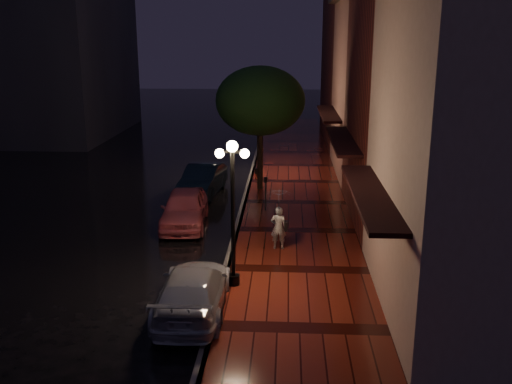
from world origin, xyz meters
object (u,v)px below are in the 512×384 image
at_px(streetlamp_near, 233,205).
at_px(silver_car, 193,290).
at_px(street_tree, 260,103).
at_px(navy_car, 203,180).
at_px(streetlamp_far, 258,128).
at_px(pink_car, 184,208).
at_px(woman_with_umbrella, 279,210).
at_px(parking_meter, 266,190).

relative_size(streetlamp_near, silver_car, 0.97).
height_order(street_tree, navy_car, street_tree).
height_order(streetlamp_far, pink_car, streetlamp_far).
distance_m(navy_car, silver_car, 11.89).
xyz_separation_m(streetlamp_near, silver_car, (-0.95, -1.52, -1.96)).
relative_size(streetlamp_far, navy_car, 1.00).
height_order(street_tree, woman_with_umbrella, street_tree).
bearing_deg(streetlamp_near, woman_with_umbrella, 67.24).
bearing_deg(navy_car, silver_car, -76.58).
relative_size(pink_car, navy_car, 0.98).
xyz_separation_m(streetlamp_far, silver_car, (-0.95, -15.52, -1.96)).
relative_size(pink_car, parking_meter, 2.90).
distance_m(pink_car, parking_meter, 3.58).
bearing_deg(streetlamp_near, silver_car, -122.05).
height_order(streetlamp_far, navy_car, streetlamp_far).
distance_m(streetlamp_near, silver_car, 2.65).
bearing_deg(pink_car, streetlamp_near, -70.73).
bearing_deg(street_tree, parking_meter, -83.70).
distance_m(streetlamp_near, navy_car, 10.73).
distance_m(street_tree, navy_car, 4.49).
relative_size(street_tree, woman_with_umbrella, 2.76).
bearing_deg(pink_car, streetlamp_far, 69.30).
height_order(streetlamp_near, pink_car, streetlamp_near).
distance_m(pink_car, woman_with_umbrella, 4.68).
bearing_deg(streetlamp_far, street_tree, -85.09).
bearing_deg(parking_meter, navy_car, 161.22).
bearing_deg(street_tree, woman_with_umbrella, -82.73).
bearing_deg(pink_car, parking_meter, 24.79).
height_order(pink_car, parking_meter, parking_meter).
relative_size(woman_with_umbrella, parking_meter, 1.45).
height_order(streetlamp_far, parking_meter, streetlamp_far).
relative_size(pink_car, silver_car, 0.95).
relative_size(streetlamp_near, streetlamp_far, 1.00).
bearing_deg(street_tree, navy_car, -165.16).
distance_m(streetlamp_far, parking_meter, 6.77).
bearing_deg(woman_with_umbrella, navy_car, -59.66).
height_order(navy_car, silver_car, navy_car).
bearing_deg(woman_with_umbrella, pink_car, -32.36).
distance_m(streetlamp_near, parking_meter, 7.64).
bearing_deg(parking_meter, silver_car, -76.16).
relative_size(street_tree, navy_car, 1.35).
relative_size(streetlamp_near, parking_meter, 2.97).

